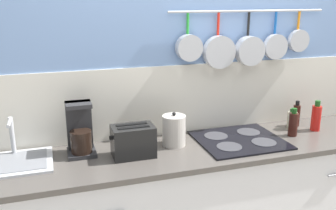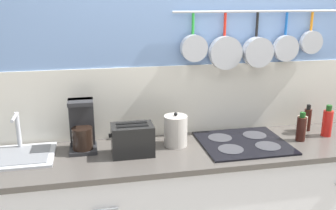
{
  "view_description": "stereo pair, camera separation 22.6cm",
  "coord_description": "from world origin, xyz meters",
  "px_view_note": "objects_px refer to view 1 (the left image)",
  "views": [
    {
      "loc": [
        -1.0,
        -2.07,
        1.84
      ],
      "look_at": [
        -0.33,
        0.0,
        1.2
      ],
      "focal_mm": 40.0,
      "sensor_mm": 36.0,
      "label": 1
    },
    {
      "loc": [
        -0.78,
        -2.13,
        1.84
      ],
      "look_at": [
        -0.33,
        0.0,
        1.2
      ],
      "focal_mm": 40.0,
      "sensor_mm": 36.0,
      "label": 2
    }
  ],
  "objects_px": {
    "coffee_maker": "(80,133)",
    "toaster": "(133,141)",
    "bottle_dish_soap": "(292,120)",
    "bottle_vinegar": "(293,124)",
    "bottle_olive_oil": "(296,115)",
    "kettle": "(174,130)",
    "bottle_sesame_oil": "(316,117)"
  },
  "relations": [
    {
      "from": "coffee_maker",
      "to": "toaster",
      "type": "distance_m",
      "value": 0.33
    },
    {
      "from": "toaster",
      "to": "bottle_dish_soap",
      "type": "relative_size",
      "value": 1.75
    },
    {
      "from": "bottle_vinegar",
      "to": "bottle_dish_soap",
      "type": "relative_size",
      "value": 1.29
    },
    {
      "from": "coffee_maker",
      "to": "bottle_dish_soap",
      "type": "height_order",
      "value": "coffee_maker"
    },
    {
      "from": "bottle_olive_oil",
      "to": "coffee_maker",
      "type": "bearing_deg",
      "value": -178.79
    },
    {
      "from": "bottle_vinegar",
      "to": "bottle_dish_soap",
      "type": "xyz_separation_m",
      "value": [
        0.08,
        0.12,
        -0.02
      ]
    },
    {
      "from": "toaster",
      "to": "bottle_vinegar",
      "type": "height_order",
      "value": "bottle_vinegar"
    },
    {
      "from": "coffee_maker",
      "to": "kettle",
      "type": "bearing_deg",
      "value": -4.63
    },
    {
      "from": "kettle",
      "to": "bottle_vinegar",
      "type": "bearing_deg",
      "value": -6.17
    },
    {
      "from": "toaster",
      "to": "bottle_olive_oil",
      "type": "relative_size",
      "value": 1.4
    },
    {
      "from": "coffee_maker",
      "to": "bottle_vinegar",
      "type": "distance_m",
      "value": 1.44
    },
    {
      "from": "bottle_vinegar",
      "to": "bottle_olive_oil",
      "type": "xyz_separation_m",
      "value": [
        0.15,
        0.17,
        -0.0
      ]
    },
    {
      "from": "bottle_dish_soap",
      "to": "bottle_olive_oil",
      "type": "relative_size",
      "value": 0.8
    },
    {
      "from": "coffee_maker",
      "to": "bottle_olive_oil",
      "type": "relative_size",
      "value": 1.69
    },
    {
      "from": "bottle_vinegar",
      "to": "bottle_sesame_oil",
      "type": "xyz_separation_m",
      "value": [
        0.22,
        0.04,
        0.01
      ]
    },
    {
      "from": "bottle_sesame_oil",
      "to": "coffee_maker",
      "type": "bearing_deg",
      "value": 176.72
    },
    {
      "from": "bottle_vinegar",
      "to": "bottle_olive_oil",
      "type": "distance_m",
      "value": 0.23
    },
    {
      "from": "bottle_dish_soap",
      "to": "bottle_olive_oil",
      "type": "bearing_deg",
      "value": 34.95
    },
    {
      "from": "coffee_maker",
      "to": "bottle_sesame_oil",
      "type": "bearing_deg",
      "value": -3.28
    },
    {
      "from": "bottle_vinegar",
      "to": "toaster",
      "type": "bearing_deg",
      "value": 179.79
    },
    {
      "from": "toaster",
      "to": "bottle_sesame_oil",
      "type": "distance_m",
      "value": 1.36
    },
    {
      "from": "coffee_maker",
      "to": "bottle_sesame_oil",
      "type": "distance_m",
      "value": 1.66
    },
    {
      "from": "bottle_vinegar",
      "to": "bottle_olive_oil",
      "type": "height_order",
      "value": "bottle_vinegar"
    },
    {
      "from": "coffee_maker",
      "to": "bottle_olive_oil",
      "type": "bearing_deg",
      "value": 1.21
    },
    {
      "from": "coffee_maker",
      "to": "bottle_olive_oil",
      "type": "xyz_separation_m",
      "value": [
        1.58,
        0.03,
        -0.05
      ]
    },
    {
      "from": "toaster",
      "to": "bottle_olive_oil",
      "type": "bearing_deg",
      "value": 7.45
    },
    {
      "from": "coffee_maker",
      "to": "bottle_vinegar",
      "type": "xyz_separation_m",
      "value": [
        1.43,
        -0.14,
        -0.05
      ]
    },
    {
      "from": "kettle",
      "to": "bottle_olive_oil",
      "type": "height_order",
      "value": "kettle"
    },
    {
      "from": "bottle_vinegar",
      "to": "bottle_dish_soap",
      "type": "height_order",
      "value": "bottle_vinegar"
    },
    {
      "from": "coffee_maker",
      "to": "bottle_dish_soap",
      "type": "distance_m",
      "value": 1.51
    },
    {
      "from": "bottle_sesame_oil",
      "to": "toaster",
      "type": "bearing_deg",
      "value": -178.32
    },
    {
      "from": "toaster",
      "to": "bottle_sesame_oil",
      "type": "xyz_separation_m",
      "value": [
        1.36,
        0.04,
        0.0
      ]
    }
  ]
}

